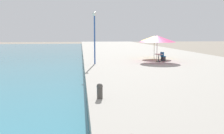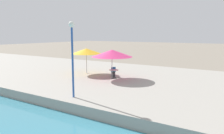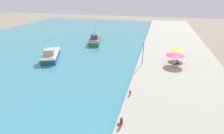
{
  "view_description": "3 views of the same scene",
  "coord_description": "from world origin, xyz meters",
  "px_view_note": "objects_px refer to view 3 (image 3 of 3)",
  "views": [
    {
      "loc": [
        -0.25,
        0.54,
        3.39
      ],
      "look_at": [
        1.5,
        14.55,
        1.48
      ],
      "focal_mm": 40.0,
      "sensor_mm": 36.0,
      "label": 1
    },
    {
      "loc": [
        -8.72,
        13.76,
        4.53
      ],
      "look_at": [
        6.98,
        23.64,
        1.68
      ],
      "focal_mm": 35.0,
      "sensor_mm": 36.0,
      "label": 2
    },
    {
      "loc": [
        3.38,
        -9.83,
        13.7
      ],
      "look_at": [
        -4.0,
        18.0,
        1.28
      ],
      "focal_mm": 28.0,
      "sensor_mm": 36.0,
      "label": 3
    }
  ],
  "objects_px": {
    "fishing_boat_mid": "(95,39)",
    "mooring_bollard": "(130,92)",
    "fishing_boat_near": "(51,55)",
    "lamppost": "(143,48)",
    "cafe_umbrella_pink": "(175,54)",
    "person_at_quay": "(121,122)",
    "cafe_umbrella_white": "(178,49)",
    "cafe_table": "(175,62)",
    "cafe_chair_left": "(178,63)"
  },
  "relations": [
    {
      "from": "cafe_umbrella_pink",
      "to": "cafe_chair_left",
      "type": "xyz_separation_m",
      "value": [
        0.74,
        0.34,
        -1.86
      ]
    },
    {
      "from": "fishing_boat_near",
      "to": "lamppost",
      "type": "height_order",
      "value": "lamppost"
    },
    {
      "from": "cafe_chair_left",
      "to": "cafe_umbrella_white",
      "type": "bearing_deg",
      "value": 143.37
    },
    {
      "from": "cafe_table",
      "to": "person_at_quay",
      "type": "distance_m",
      "value": 20.1
    },
    {
      "from": "fishing_boat_mid",
      "to": "mooring_bollard",
      "type": "xyz_separation_m",
      "value": [
        14.83,
        -26.92,
        0.07
      ]
    },
    {
      "from": "fishing_boat_near",
      "to": "cafe_chair_left",
      "type": "height_order",
      "value": "fishing_boat_near"
    },
    {
      "from": "fishing_boat_mid",
      "to": "person_at_quay",
      "type": "relative_size",
      "value": 11.37
    },
    {
      "from": "fishing_boat_mid",
      "to": "mooring_bollard",
      "type": "bearing_deg",
      "value": -76.44
    },
    {
      "from": "person_at_quay",
      "to": "cafe_chair_left",
      "type": "bearing_deg",
      "value": 69.75
    },
    {
      "from": "cafe_umbrella_white",
      "to": "cafe_table",
      "type": "distance_m",
      "value": 3.9
    },
    {
      "from": "cafe_umbrella_pink",
      "to": "cafe_umbrella_white",
      "type": "relative_size",
      "value": 1.19
    },
    {
      "from": "lamppost",
      "to": "mooring_bollard",
      "type": "bearing_deg",
      "value": -92.23
    },
    {
      "from": "cafe_umbrella_white",
      "to": "person_at_quay",
      "type": "xyz_separation_m",
      "value": [
        -7.17,
        -22.48,
        -1.74
      ]
    },
    {
      "from": "fishing_boat_near",
      "to": "lamppost",
      "type": "distance_m",
      "value": 20.17
    },
    {
      "from": "fishing_boat_near",
      "to": "fishing_boat_mid",
      "type": "xyz_separation_m",
      "value": [
        4.66,
        15.73,
        0.02
      ]
    },
    {
      "from": "fishing_boat_mid",
      "to": "cafe_umbrella_pink",
      "type": "relative_size",
      "value": 3.23
    },
    {
      "from": "person_at_quay",
      "to": "cafe_umbrella_white",
      "type": "bearing_deg",
      "value": 72.31
    },
    {
      "from": "fishing_boat_mid",
      "to": "cafe_umbrella_white",
      "type": "relative_size",
      "value": 3.84
    },
    {
      "from": "fishing_boat_near",
      "to": "person_at_quay",
      "type": "height_order",
      "value": "fishing_boat_near"
    },
    {
      "from": "cafe_table",
      "to": "cafe_chair_left",
      "type": "relative_size",
      "value": 0.88
    },
    {
      "from": "fishing_boat_near",
      "to": "cafe_table",
      "type": "height_order",
      "value": "fishing_boat_near"
    },
    {
      "from": "fishing_boat_near",
      "to": "cafe_umbrella_pink",
      "type": "xyz_separation_m",
      "value": [
        25.96,
        1.76,
        1.92
      ]
    },
    {
      "from": "mooring_bollard",
      "to": "fishing_boat_near",
      "type": "bearing_deg",
      "value": 150.16
    },
    {
      "from": "fishing_boat_mid",
      "to": "cafe_umbrella_pink",
      "type": "height_order",
      "value": "fishing_boat_mid"
    },
    {
      "from": "fishing_boat_mid",
      "to": "cafe_umbrella_pink",
      "type": "distance_m",
      "value": 25.55
    },
    {
      "from": "fishing_boat_near",
      "to": "cafe_umbrella_white",
      "type": "distance_m",
      "value": 27.26
    },
    {
      "from": "cafe_table",
      "to": "cafe_umbrella_white",
      "type": "bearing_deg",
      "value": 80.51
    },
    {
      "from": "fishing_boat_near",
      "to": "cafe_umbrella_pink",
      "type": "bearing_deg",
      "value": -20.18
    },
    {
      "from": "cafe_table",
      "to": "fishing_boat_near",
      "type": "bearing_deg",
      "value": -176.34
    },
    {
      "from": "person_at_quay",
      "to": "cafe_table",
      "type": "bearing_deg",
      "value": 70.87
    },
    {
      "from": "fishing_boat_mid",
      "to": "cafe_umbrella_pink",
      "type": "bearing_deg",
      "value": -48.55
    },
    {
      "from": "fishing_boat_near",
      "to": "cafe_umbrella_white",
      "type": "bearing_deg",
      "value": -13.14
    },
    {
      "from": "cafe_table",
      "to": "mooring_bollard",
      "type": "relative_size",
      "value": 1.22
    },
    {
      "from": "fishing_boat_near",
      "to": "cafe_table",
      "type": "bearing_deg",
      "value": -20.41
    },
    {
      "from": "fishing_boat_near",
      "to": "cafe_table",
      "type": "relative_size",
      "value": 11.31
    },
    {
      "from": "cafe_umbrella_pink",
      "to": "cafe_table",
      "type": "relative_size",
      "value": 4.38
    },
    {
      "from": "cafe_table",
      "to": "cafe_chair_left",
      "type": "height_order",
      "value": "cafe_chair_left"
    },
    {
      "from": "person_at_quay",
      "to": "mooring_bollard",
      "type": "height_order",
      "value": "person_at_quay"
    },
    {
      "from": "cafe_umbrella_pink",
      "to": "person_at_quay",
      "type": "xyz_separation_m",
      "value": [
        -6.43,
        -19.09,
        -1.75
      ]
    },
    {
      "from": "fishing_boat_near",
      "to": "fishing_boat_mid",
      "type": "relative_size",
      "value": 0.8
    },
    {
      "from": "cafe_chair_left",
      "to": "person_at_quay",
      "type": "height_order",
      "value": "person_at_quay"
    },
    {
      "from": "fishing_boat_mid",
      "to": "lamppost",
      "type": "relative_size",
      "value": 2.48
    },
    {
      "from": "cafe_chair_left",
      "to": "cafe_table",
      "type": "bearing_deg",
      "value": -90.0
    },
    {
      "from": "mooring_bollard",
      "to": "lamppost",
      "type": "bearing_deg",
      "value": 87.77
    },
    {
      "from": "fishing_boat_near",
      "to": "cafe_table",
      "type": "xyz_separation_m",
      "value": [
        26.12,
        1.67,
        0.27
      ]
    },
    {
      "from": "fishing_boat_near",
      "to": "cafe_umbrella_pink",
      "type": "height_order",
      "value": "fishing_boat_near"
    },
    {
      "from": "cafe_chair_left",
      "to": "mooring_bollard",
      "type": "distance_m",
      "value": 15.11
    },
    {
      "from": "lamppost",
      "to": "cafe_umbrella_white",
      "type": "bearing_deg",
      "value": 33.04
    },
    {
      "from": "person_at_quay",
      "to": "lamppost",
      "type": "xyz_separation_m",
      "value": [
        0.42,
        18.09,
        2.66
      ]
    },
    {
      "from": "mooring_bollard",
      "to": "lamppost",
      "type": "height_order",
      "value": "lamppost"
    }
  ]
}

